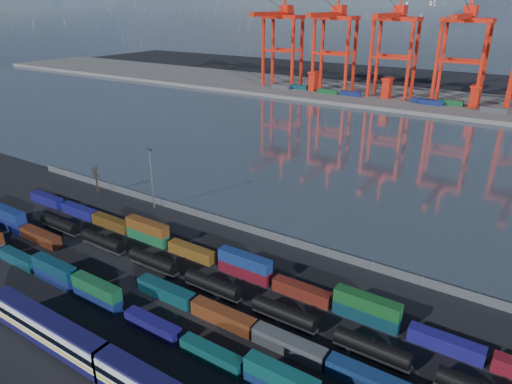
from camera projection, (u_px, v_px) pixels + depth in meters
The scene contains 13 objects.
ground at pixel (170, 290), 87.16m from camera, with size 700.00×700.00×0.00m, color black.
harbor_water at pixel (367, 152), 168.27m from camera, with size 700.00×700.00×0.00m, color #313D47.
far_quay at pixel (436, 102), 249.01m from camera, with size 700.00×70.00×2.00m, color #514F4C.
container_row_south at pixel (128, 309), 78.47m from camera, with size 139.25×2.25×4.80m.
container_row_mid at pixel (160, 288), 85.20m from camera, with size 142.28×2.51×5.35m.
container_row_north at pixel (242, 268), 91.32m from camera, with size 141.04×2.36×5.02m.
tanker_string at pixel (284, 313), 77.72m from camera, with size 136.17×2.61×3.74m.
waterfront_fence at pixel (251, 230), 108.41m from camera, with size 160.12×0.12×2.20m.
bare_tree at pixel (96, 179), 130.28m from camera, with size 2.29×2.34×8.64m.
yard_light_mast at pixel (152, 175), 118.88m from camera, with size 1.60×0.40×16.60m.
gantry_cranes at pixel (429, 30), 233.39m from camera, with size 199.00×46.08×62.39m.
quay_containers at pixel (409, 100), 242.46m from camera, with size 172.58×10.99×2.60m.
straddle_carriers at pixel (429, 92), 239.93m from camera, with size 140.00×7.00×11.10m.
Camera 1 is at (53.94, -52.28, 50.80)m, focal length 32.00 mm.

